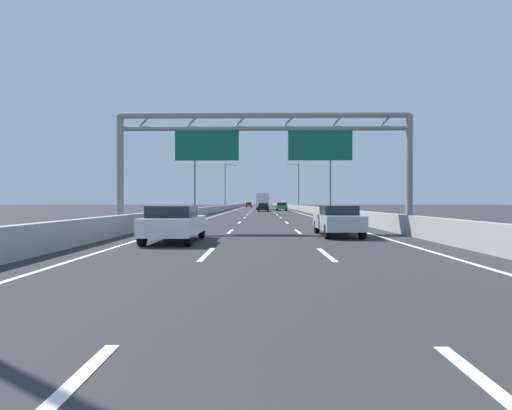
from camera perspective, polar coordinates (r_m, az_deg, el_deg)
ground_plane at (r=99.29m, az=0.83°, el=-0.45°), size 260.00×260.00×0.00m
lane_dash_left_1 at (r=11.99m, az=-7.17°, el=-7.12°), size 0.16×3.00×0.01m
lane_dash_left_2 at (r=20.90m, az=-3.77°, el=-3.88°), size 0.16×3.00×0.01m
lane_dash_left_3 at (r=29.86m, az=-2.41°, el=-2.57°), size 0.16×3.00×0.01m
lane_dash_left_4 at (r=38.84m, az=-1.68°, el=-1.87°), size 0.16×3.00×0.01m
lane_dash_left_5 at (r=47.83m, az=-1.23°, el=-1.43°), size 0.16×3.00×0.01m
lane_dash_left_6 at (r=56.82m, az=-0.92°, el=-1.13°), size 0.16×3.00×0.01m
lane_dash_left_7 at (r=65.82m, az=-0.69°, el=-0.91°), size 0.16×3.00×0.01m
lane_dash_left_8 at (r=74.81m, az=-0.52°, el=-0.74°), size 0.16×3.00×0.01m
lane_dash_left_9 at (r=83.81m, az=-0.39°, el=-0.61°), size 0.16×3.00×0.01m
lane_dash_left_10 at (r=92.80m, az=-0.28°, el=-0.51°), size 0.16×3.00×0.01m
lane_dash_left_11 at (r=101.80m, az=-0.19°, el=-0.42°), size 0.16×3.00×0.01m
lane_dash_left_12 at (r=110.80m, az=-0.11°, el=-0.35°), size 0.16×3.00×0.01m
lane_dash_left_13 at (r=119.80m, az=-0.05°, el=-0.29°), size 0.16×3.00×0.01m
lane_dash_left_14 at (r=128.80m, az=0.00°, el=-0.23°), size 0.16×3.00×0.01m
lane_dash_left_15 at (r=137.79m, az=0.05°, el=-0.19°), size 0.16×3.00×0.01m
lane_dash_left_16 at (r=146.79m, az=0.09°, el=-0.15°), size 0.16×3.00×0.01m
lane_dash_left_17 at (r=155.79m, az=0.13°, el=-0.11°), size 0.16×3.00×0.01m
lane_dash_right_1 at (r=12.04m, az=10.19°, el=-7.10°), size 0.16×3.00×0.01m
lane_dash_right_2 at (r=20.93m, az=6.13°, el=-3.87°), size 0.16×3.00×0.01m
lane_dash_right_3 at (r=29.88m, az=4.50°, el=-2.57°), size 0.16×3.00×0.01m
lane_dash_right_4 at (r=38.86m, az=3.63°, el=-1.87°), size 0.16×3.00×0.01m
lane_dash_right_5 at (r=47.84m, az=3.09°, el=-1.43°), size 0.16×3.00×0.01m
lane_dash_right_6 at (r=56.83m, az=2.71°, el=-1.13°), size 0.16×3.00×0.01m
lane_dash_right_7 at (r=65.82m, az=2.44°, el=-0.91°), size 0.16×3.00×0.01m
lane_dash_right_8 at (r=74.82m, az=2.24°, el=-0.74°), size 0.16×3.00×0.01m
lane_dash_right_9 at (r=83.81m, az=2.07°, el=-0.61°), size 0.16×3.00×0.01m
lane_dash_right_10 at (r=92.81m, az=1.94°, el=-0.51°), size 0.16×3.00×0.01m
lane_dash_right_11 at (r=101.81m, az=1.84°, el=-0.42°), size 0.16×3.00×0.01m
lane_dash_right_12 at (r=110.80m, az=1.75°, el=-0.35°), size 0.16×3.00×0.01m
lane_dash_right_13 at (r=119.80m, az=1.67°, el=-0.29°), size 0.16×3.00×0.01m
lane_dash_right_14 at (r=128.80m, az=1.61°, el=-0.23°), size 0.16×3.00×0.01m
lane_dash_right_15 at (r=137.80m, az=1.55°, el=-0.19°), size 0.16×3.00×0.01m
lane_dash_right_16 at (r=146.80m, az=1.50°, el=-0.15°), size 0.16×3.00×0.01m
lane_dash_right_17 at (r=155.80m, az=1.45°, el=-0.11°), size 0.16×3.00×0.01m
edge_line_left at (r=87.44m, az=-2.60°, el=-0.57°), size 0.16×176.00×0.01m
edge_line_right at (r=87.46m, az=4.28°, el=-0.57°), size 0.16×176.00×0.01m
barrier_left at (r=109.49m, az=-2.80°, el=-0.11°), size 0.45×220.00×0.95m
barrier_right at (r=109.51m, az=4.43°, el=-0.11°), size 0.45×220.00×0.95m
sign_gantry at (r=21.09m, az=1.16°, el=9.22°), size 15.77×0.36×6.36m
streetlamp_left_mid at (r=45.19m, az=-8.61°, el=5.30°), size 2.58×0.28×9.50m
streetlamp_right_mid at (r=45.24m, az=10.48°, el=5.29°), size 2.58×0.28×9.50m
streetlamp_left_far at (r=82.35m, az=-4.36°, el=3.12°), size 2.58×0.28×9.50m
streetlamp_right_far at (r=82.38m, az=6.05°, el=3.12°), size 2.58×0.28×9.50m
green_car at (r=70.38m, az=3.75°, el=-0.21°), size 1.88×4.21×1.46m
white_car at (r=15.86m, az=-11.79°, el=-2.59°), size 1.87×4.31×1.43m
red_car at (r=116.56m, az=-1.05°, el=0.05°), size 1.74×4.47×1.42m
black_car at (r=63.99m, az=1.06°, el=-0.31°), size 1.73×4.49×1.38m
silver_car at (r=18.58m, az=11.82°, el=-2.19°), size 1.70×4.24×1.41m
box_truck at (r=77.60m, az=0.96°, el=0.58°), size 2.46×8.40×3.23m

